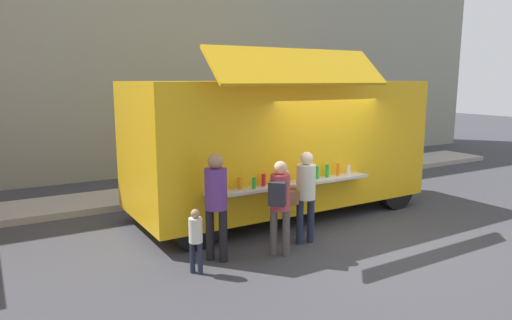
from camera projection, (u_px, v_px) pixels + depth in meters
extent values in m
plane|color=#38383D|center=(345.00, 233.00, 8.67)|extent=(60.00, 60.00, 0.00)
cube|color=#9E998E|center=(67.00, 206.00, 10.29)|extent=(28.00, 1.60, 0.15)
cube|color=gray|center=(75.00, 45.00, 13.45)|extent=(32.00, 2.40, 7.76)
cube|color=gold|center=(279.00, 141.00, 9.79)|extent=(6.32, 2.59, 2.55)
cube|color=gold|center=(301.00, 66.00, 7.86)|extent=(3.47, 0.80, 0.66)
cube|color=black|center=(286.00, 135.00, 8.42)|extent=(3.28, 0.16, 1.15)
cube|color=#B7B7BC|center=(293.00, 184.00, 8.39)|extent=(3.46, 0.41, 0.05)
cylinder|color=yellow|center=(226.00, 184.00, 7.72)|extent=(0.07, 0.07, 0.25)
cylinder|color=orange|center=(240.00, 183.00, 7.86)|extent=(0.07, 0.07, 0.21)
cylinder|color=green|center=(254.00, 183.00, 7.90)|extent=(0.06, 0.06, 0.20)
cylinder|color=red|center=(264.00, 180.00, 8.09)|extent=(0.08, 0.08, 0.22)
cylinder|color=orange|center=(276.00, 179.00, 8.20)|extent=(0.06, 0.06, 0.21)
cylinder|color=silver|center=(287.00, 177.00, 8.31)|extent=(0.07, 0.07, 0.23)
cylinder|color=orange|center=(300.00, 176.00, 8.41)|extent=(0.06, 0.06, 0.23)
cylinder|color=orange|center=(309.00, 176.00, 8.55)|extent=(0.08, 0.08, 0.19)
cylinder|color=green|center=(317.00, 172.00, 8.70)|extent=(0.06, 0.06, 0.24)
cylinder|color=green|center=(327.00, 171.00, 8.84)|extent=(0.07, 0.07, 0.25)
cylinder|color=orange|center=(338.00, 170.00, 8.96)|extent=(0.06, 0.06, 0.25)
cylinder|color=white|center=(349.00, 170.00, 9.03)|extent=(0.06, 0.06, 0.20)
cube|color=black|center=(383.00, 114.00, 11.27)|extent=(0.12, 2.11, 1.12)
cylinder|color=black|center=(332.00, 172.00, 12.14)|extent=(0.90, 0.28, 0.90)
cylinder|color=black|center=(395.00, 189.00, 10.30)|extent=(0.90, 0.28, 0.90)
cylinder|color=black|center=(154.00, 196.00, 9.67)|extent=(0.90, 0.28, 0.90)
cylinder|color=black|center=(196.00, 223.00, 7.82)|extent=(0.90, 0.28, 0.90)
cylinder|color=#2E5C38|center=(348.00, 161.00, 13.93)|extent=(0.60, 0.60, 0.86)
cylinder|color=#1F253A|center=(300.00, 222.00, 8.06)|extent=(0.13, 0.13, 0.81)
cylinder|color=#1F253A|center=(311.00, 220.00, 8.14)|extent=(0.13, 0.13, 0.81)
cylinder|color=beige|center=(306.00, 182.00, 7.97)|extent=(0.34, 0.34, 0.61)
sphere|color=beige|center=(306.00, 158.00, 7.90)|extent=(0.23, 0.23, 0.23)
cube|color=brown|center=(292.00, 198.00, 7.92)|extent=(0.21, 0.16, 0.24)
cylinder|color=#4D4642|center=(274.00, 232.00, 7.57)|extent=(0.12, 0.12, 0.78)
cylinder|color=#4D4642|center=(286.00, 233.00, 7.52)|extent=(0.12, 0.12, 0.78)
cylinder|color=#B03540|center=(280.00, 192.00, 7.43)|extent=(0.32, 0.32, 0.59)
sphere|color=#DEA17F|center=(280.00, 168.00, 7.36)|extent=(0.22, 0.22, 0.22)
cube|color=#232128|center=(277.00, 194.00, 7.19)|extent=(0.31, 0.31, 0.38)
cylinder|color=black|center=(210.00, 234.00, 7.33)|extent=(0.14, 0.14, 0.86)
cylinder|color=black|center=(223.00, 236.00, 7.25)|extent=(0.14, 0.14, 0.86)
cylinder|color=#583076|center=(216.00, 189.00, 7.16)|extent=(0.36, 0.36, 0.65)
sphere|color=#99734F|center=(215.00, 161.00, 7.08)|extent=(0.24, 0.24, 0.24)
cylinder|color=#1E2336|center=(192.00, 257.00, 6.86)|extent=(0.08, 0.08, 0.49)
cylinder|color=#1E2336|center=(200.00, 259.00, 6.81)|extent=(0.08, 0.08, 0.49)
cylinder|color=beige|center=(196.00, 230.00, 6.76)|extent=(0.20, 0.20, 0.37)
sphere|color=#9C7452|center=(195.00, 214.00, 6.71)|extent=(0.14, 0.14, 0.14)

